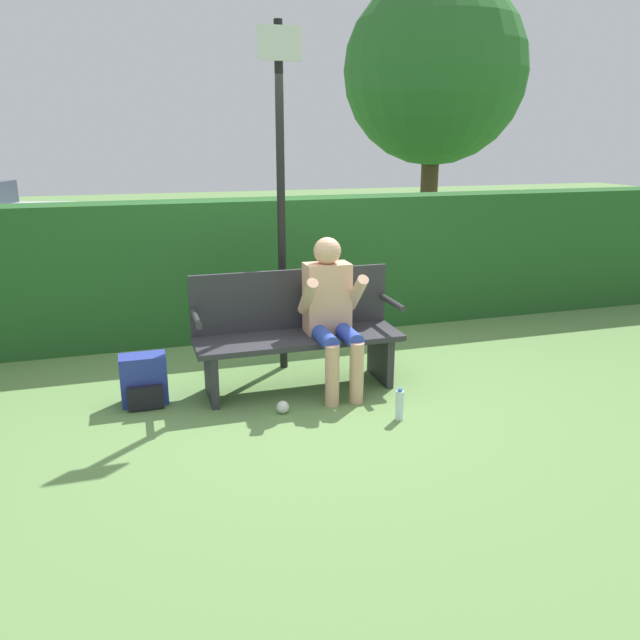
{
  "coord_description": "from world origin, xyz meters",
  "views": [
    {
      "loc": [
        -1.25,
        -4.66,
        2.01
      ],
      "look_at": [
        0.15,
        -0.1,
        0.61
      ],
      "focal_mm": 35.0,
      "sensor_mm": 36.0,
      "label": 1
    }
  ],
  "objects_px": {
    "park_bench": "(296,332)",
    "backpack": "(144,381)",
    "person_seated": "(331,308)",
    "water_bottle": "(399,405)",
    "signpost": "(280,186)",
    "tree": "(435,72)"
  },
  "relations": [
    {
      "from": "park_bench",
      "to": "backpack",
      "type": "relative_size",
      "value": 4.25
    },
    {
      "from": "backpack",
      "to": "signpost",
      "type": "bearing_deg",
      "value": 20.82
    },
    {
      "from": "backpack",
      "to": "water_bottle",
      "type": "height_order",
      "value": "backpack"
    },
    {
      "from": "signpost",
      "to": "tree",
      "type": "bearing_deg",
      "value": 50.96
    },
    {
      "from": "backpack",
      "to": "water_bottle",
      "type": "xyz_separation_m",
      "value": [
        1.79,
        -0.86,
        -0.07
      ]
    },
    {
      "from": "park_bench",
      "to": "signpost",
      "type": "xyz_separation_m",
      "value": [
        -0.0,
        0.45,
        1.15
      ]
    },
    {
      "from": "backpack",
      "to": "water_bottle",
      "type": "distance_m",
      "value": 1.98
    },
    {
      "from": "park_bench",
      "to": "water_bottle",
      "type": "distance_m",
      "value": 1.09
    },
    {
      "from": "park_bench",
      "to": "tree",
      "type": "distance_m",
      "value": 6.67
    },
    {
      "from": "signpost",
      "to": "park_bench",
      "type": "bearing_deg",
      "value": -89.39
    },
    {
      "from": "backpack",
      "to": "tree",
      "type": "height_order",
      "value": "tree"
    },
    {
      "from": "backpack",
      "to": "signpost",
      "type": "distance_m",
      "value": 1.95
    },
    {
      "from": "park_bench",
      "to": "tree",
      "type": "bearing_deg",
      "value": 53.65
    },
    {
      "from": "backpack",
      "to": "water_bottle",
      "type": "relative_size",
      "value": 1.6
    },
    {
      "from": "backpack",
      "to": "tree",
      "type": "xyz_separation_m",
      "value": [
        4.89,
        4.98,
        2.83
      ]
    },
    {
      "from": "person_seated",
      "to": "backpack",
      "type": "bearing_deg",
      "value": 175.54
    },
    {
      "from": "person_seated",
      "to": "backpack",
      "type": "relative_size",
      "value": 3.15
    },
    {
      "from": "person_seated",
      "to": "backpack",
      "type": "xyz_separation_m",
      "value": [
        -1.49,
        0.12,
        -0.5
      ]
    },
    {
      "from": "backpack",
      "to": "signpost",
      "type": "height_order",
      "value": "signpost"
    },
    {
      "from": "person_seated",
      "to": "water_bottle",
      "type": "relative_size",
      "value": 5.05
    },
    {
      "from": "water_bottle",
      "to": "park_bench",
      "type": "bearing_deg",
      "value": 122.28
    },
    {
      "from": "person_seated",
      "to": "signpost",
      "type": "relative_size",
      "value": 0.43
    }
  ]
}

